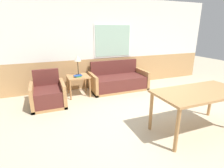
# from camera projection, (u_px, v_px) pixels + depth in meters

# --- Properties ---
(ground_plane) EXTENTS (16.00, 16.00, 0.00)m
(ground_plane) POSITION_uv_depth(u_px,v_px,m) (156.00, 122.00, 3.56)
(ground_plane) COLOR beige
(wall_back) EXTENTS (7.20, 0.09, 2.70)m
(wall_back) POSITION_uv_depth(u_px,v_px,m) (110.00, 44.00, 5.48)
(wall_back) COLOR tan
(wall_back) RESTS_ON ground_plane
(couch) EXTENTS (1.71, 0.85, 0.85)m
(couch) POSITION_uv_depth(u_px,v_px,m) (118.00, 81.00, 5.40)
(couch) COLOR #B27F4C
(couch) RESTS_ON ground_plane
(armchair) EXTENTS (0.79, 0.83, 0.84)m
(armchair) POSITION_uv_depth(u_px,v_px,m) (48.00, 95.00, 4.26)
(armchair) COLOR #B27F4C
(armchair) RESTS_ON ground_plane
(side_table) EXTENTS (0.59, 0.59, 0.57)m
(side_table) POSITION_uv_depth(u_px,v_px,m) (78.00, 79.00, 4.84)
(side_table) COLOR #B27F4C
(side_table) RESTS_ON ground_plane
(table_lamp) EXTENTS (0.20, 0.20, 0.55)m
(table_lamp) POSITION_uv_depth(u_px,v_px,m) (78.00, 60.00, 4.79)
(table_lamp) COLOR black
(table_lamp) RESTS_ON side_table
(book_stack) EXTENTS (0.23, 0.14, 0.05)m
(book_stack) POSITION_uv_depth(u_px,v_px,m) (78.00, 76.00, 4.71)
(book_stack) COLOR #2D7F3D
(book_stack) RESTS_ON side_table
(dining_table) EXTENTS (1.62, 0.80, 0.77)m
(dining_table) POSITION_uv_depth(u_px,v_px,m) (200.00, 96.00, 3.06)
(dining_table) COLOR #B27F4C
(dining_table) RESTS_ON ground_plane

